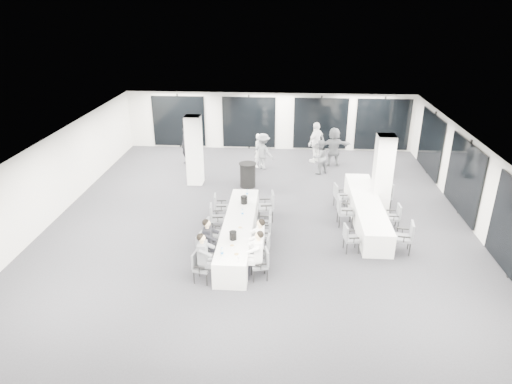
# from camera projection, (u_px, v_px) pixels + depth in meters

# --- Properties ---
(room) EXTENTS (14.04, 16.04, 2.84)m
(room) POSITION_uv_depth(u_px,v_px,m) (286.00, 171.00, 16.04)
(room) COLOR #242429
(room) RESTS_ON ground
(column_left) EXTENTS (0.60, 0.60, 2.80)m
(column_left) POSITION_uv_depth(u_px,v_px,m) (194.00, 150.00, 18.17)
(column_left) COLOR white
(column_left) RESTS_ON floor
(column_right) EXTENTS (0.60, 0.60, 2.80)m
(column_right) POSITION_uv_depth(u_px,v_px,m) (383.00, 174.00, 15.72)
(column_right) COLOR white
(column_right) RESTS_ON floor
(banquet_table_main) EXTENTS (0.90, 5.00, 0.75)m
(banquet_table_main) POSITION_uv_depth(u_px,v_px,m) (239.00, 232.00, 14.02)
(banquet_table_main) COLOR silver
(banquet_table_main) RESTS_ON floor
(banquet_table_side) EXTENTS (0.90, 5.00, 0.75)m
(banquet_table_side) POSITION_uv_depth(u_px,v_px,m) (366.00, 210.00, 15.44)
(banquet_table_side) COLOR silver
(banquet_table_side) RESTS_ON floor
(cocktail_table) EXTENTS (0.71, 0.71, 0.98)m
(cocktail_table) POSITION_uv_depth(u_px,v_px,m) (248.00, 175.00, 18.18)
(cocktail_table) COLOR black
(cocktail_table) RESTS_ON floor
(chair_main_left_near) EXTENTS (0.51, 0.54, 0.86)m
(chair_main_left_near) POSITION_uv_depth(u_px,v_px,m) (200.00, 265.00, 12.09)
(chair_main_left_near) COLOR #57595F
(chair_main_left_near) RESTS_ON floor
(chair_main_left_second) EXTENTS (0.57, 0.60, 0.96)m
(chair_main_left_second) POSITION_uv_depth(u_px,v_px,m) (205.00, 247.00, 12.83)
(chair_main_left_second) COLOR #57595F
(chair_main_left_second) RESTS_ON floor
(chair_main_left_mid) EXTENTS (0.50, 0.54, 0.87)m
(chair_main_left_mid) POSITION_uv_depth(u_px,v_px,m) (211.00, 231.00, 13.84)
(chair_main_left_mid) COLOR #57595F
(chair_main_left_mid) RESTS_ON floor
(chair_main_left_fourth) EXTENTS (0.53, 0.57, 0.93)m
(chair_main_left_fourth) POSITION_uv_depth(u_px,v_px,m) (215.00, 216.00, 14.69)
(chair_main_left_fourth) COLOR #57595F
(chair_main_left_fourth) RESTS_ON floor
(chair_main_left_far) EXTENTS (0.51, 0.55, 0.91)m
(chair_main_left_far) POSITION_uv_depth(u_px,v_px,m) (219.00, 206.00, 15.47)
(chair_main_left_far) COLOR #57595F
(chair_main_left_far) RESTS_ON floor
(chair_main_right_near) EXTENTS (0.53, 0.55, 0.87)m
(chair_main_right_near) POSITION_uv_depth(u_px,v_px,m) (262.00, 262.00, 12.21)
(chair_main_right_near) COLOR #57595F
(chair_main_right_near) RESTS_ON floor
(chair_main_right_second) EXTENTS (0.50, 0.55, 0.92)m
(chair_main_right_second) POSITION_uv_depth(u_px,v_px,m) (264.00, 248.00, 12.82)
(chair_main_right_second) COLOR #57595F
(chair_main_right_second) RESTS_ON floor
(chair_main_right_mid) EXTENTS (0.48, 0.54, 0.94)m
(chair_main_right_mid) POSITION_uv_depth(u_px,v_px,m) (265.00, 231.00, 13.73)
(chair_main_right_mid) COLOR #57595F
(chair_main_right_mid) RESTS_ON floor
(chair_main_right_fourth) EXTENTS (0.46, 0.51, 0.87)m
(chair_main_right_fourth) POSITION_uv_depth(u_px,v_px,m) (266.00, 222.00, 14.42)
(chair_main_right_fourth) COLOR #57595F
(chair_main_right_fourth) RESTS_ON floor
(chair_main_right_far) EXTENTS (0.58, 0.63, 1.03)m
(chair_main_right_far) POSITION_uv_depth(u_px,v_px,m) (268.00, 205.00, 15.38)
(chair_main_right_far) COLOR #57595F
(chair_main_right_far) RESTS_ON floor
(chair_side_left_near) EXTENTS (0.49, 0.53, 0.86)m
(chair_side_left_near) POSITION_uv_depth(u_px,v_px,m) (349.00, 237.00, 13.52)
(chair_side_left_near) COLOR #57595F
(chair_side_left_near) RESTS_ON floor
(chair_side_left_mid) EXTENTS (0.53, 0.59, 1.01)m
(chair_side_left_mid) POSITION_uv_depth(u_px,v_px,m) (343.00, 209.00, 15.06)
(chair_side_left_mid) COLOR #57595F
(chair_side_left_mid) RESTS_ON floor
(chair_side_left_far) EXTENTS (0.53, 0.57, 0.91)m
(chair_side_left_far) POSITION_uv_depth(u_px,v_px,m) (339.00, 195.00, 16.33)
(chair_side_left_far) COLOR #57595F
(chair_side_left_far) RESTS_ON floor
(chair_side_right_near) EXTENTS (0.56, 0.61, 0.99)m
(chair_side_right_near) POSITION_uv_depth(u_px,v_px,m) (406.00, 235.00, 13.43)
(chair_side_right_near) COLOR #57595F
(chair_side_right_near) RESTS_ON floor
(chair_side_right_mid) EXTENTS (0.44, 0.49, 0.86)m
(chair_side_right_mid) POSITION_uv_depth(u_px,v_px,m) (395.00, 215.00, 14.85)
(chair_side_right_mid) COLOR #57595F
(chair_side_right_mid) RESTS_ON floor
(chair_side_right_far) EXTENTS (0.59, 0.62, 1.00)m
(chair_side_right_far) POSITION_uv_depth(u_px,v_px,m) (386.00, 194.00, 16.25)
(chair_side_right_far) COLOR #57595F
(chair_side_right_far) RESTS_ON floor
(seated_guest_a) EXTENTS (0.50, 0.38, 1.44)m
(seated_guest_a) POSITION_uv_depth(u_px,v_px,m) (205.00, 255.00, 11.94)
(seated_guest_a) COLOR #5B5E63
(seated_guest_a) RESTS_ON floor
(seated_guest_b) EXTENTS (0.50, 0.38, 1.44)m
(seated_guest_b) POSITION_uv_depth(u_px,v_px,m) (210.00, 239.00, 12.70)
(seated_guest_b) COLOR black
(seated_guest_b) RESTS_ON floor
(seated_guest_c) EXTENTS (0.50, 0.38, 1.44)m
(seated_guest_c) POSITION_uv_depth(u_px,v_px,m) (256.00, 252.00, 12.08)
(seated_guest_c) COLOR white
(seated_guest_c) RESTS_ON floor
(seated_guest_d) EXTENTS (0.50, 0.38, 1.44)m
(seated_guest_d) POSITION_uv_depth(u_px,v_px,m) (258.00, 239.00, 12.72)
(seated_guest_d) COLOR white
(seated_guest_d) RESTS_ON floor
(standing_guest_a) EXTENTS (0.80, 0.80, 1.71)m
(standing_guest_a) POSITION_uv_depth(u_px,v_px,m) (260.00, 148.00, 20.19)
(standing_guest_a) COLOR white
(standing_guest_a) RESTS_ON floor
(standing_guest_b) EXTENTS (0.96, 0.88, 1.70)m
(standing_guest_b) POSITION_uv_depth(u_px,v_px,m) (320.00, 155.00, 19.40)
(standing_guest_b) COLOR #5B5E63
(standing_guest_b) RESTS_ON floor
(standing_guest_c) EXTENTS (1.31, 1.16, 1.82)m
(standing_guest_c) POSITION_uv_depth(u_px,v_px,m) (263.00, 149.00, 19.92)
(standing_guest_c) COLOR #5B5E63
(standing_guest_c) RESTS_ON floor
(standing_guest_d) EXTENTS (1.32, 1.41, 2.11)m
(standing_guest_d) POSITION_uv_depth(u_px,v_px,m) (316.00, 140.00, 20.74)
(standing_guest_d) COLOR white
(standing_guest_d) RESTS_ON floor
(standing_guest_e) EXTENTS (0.81, 1.11, 2.07)m
(standing_guest_e) POSITION_uv_depth(u_px,v_px,m) (387.00, 151.00, 19.25)
(standing_guest_e) COLOR #5B5E63
(standing_guest_e) RESTS_ON floor
(standing_guest_f) EXTENTS (1.91, 0.96, 1.99)m
(standing_guest_f) POSITION_uv_depth(u_px,v_px,m) (334.00, 144.00, 20.30)
(standing_guest_f) COLOR #5B5E63
(standing_guest_f) RESTS_ON floor
(standing_guest_g) EXTENTS (0.90, 0.92, 1.96)m
(standing_guest_g) POSITION_uv_depth(u_px,v_px,m) (186.00, 144.00, 20.45)
(standing_guest_g) COLOR black
(standing_guest_g) RESTS_ON floor
(standing_guest_h) EXTENTS (0.98, 0.94, 1.75)m
(standing_guest_h) POSITION_uv_depth(u_px,v_px,m) (379.00, 178.00, 16.84)
(standing_guest_h) COLOR black
(standing_guest_h) RESTS_ON floor
(ice_bucket_near) EXTENTS (0.21, 0.21, 0.24)m
(ice_bucket_near) POSITION_uv_depth(u_px,v_px,m) (233.00, 236.00, 12.80)
(ice_bucket_near) COLOR black
(ice_bucket_near) RESTS_ON banquet_table_main
(ice_bucket_far) EXTENTS (0.23, 0.23, 0.26)m
(ice_bucket_far) POSITION_uv_depth(u_px,v_px,m) (244.00, 200.00, 15.02)
(ice_bucket_far) COLOR black
(ice_bucket_far) RESTS_ON banquet_table_main
(water_bottle_a) EXTENTS (0.07, 0.07, 0.23)m
(water_bottle_a) POSITION_uv_depth(u_px,v_px,m) (222.00, 252.00, 11.98)
(water_bottle_a) COLOR silver
(water_bottle_a) RESTS_ON banquet_table_main
(water_bottle_b) EXTENTS (0.07, 0.07, 0.22)m
(water_bottle_b) POSITION_uv_depth(u_px,v_px,m) (242.00, 213.00, 14.18)
(water_bottle_b) COLOR silver
(water_bottle_b) RESTS_ON banquet_table_main
(water_bottle_c) EXTENTS (0.07, 0.07, 0.22)m
(water_bottle_c) POSITION_uv_depth(u_px,v_px,m) (247.00, 193.00, 15.61)
(water_bottle_c) COLOR silver
(water_bottle_c) RESTS_ON banquet_table_main
(plate_a) EXTENTS (0.18, 0.18, 0.03)m
(plate_a) POSITION_uv_depth(u_px,v_px,m) (232.00, 246.00, 12.50)
(plate_a) COLOR white
(plate_a) RESTS_ON banquet_table_main
(plate_b) EXTENTS (0.21, 0.21, 0.03)m
(plate_b) POSITION_uv_depth(u_px,v_px,m) (236.00, 254.00, 12.07)
(plate_b) COLOR white
(plate_b) RESTS_ON banquet_table_main
(plate_c) EXTENTS (0.19, 0.19, 0.03)m
(plate_c) POSITION_uv_depth(u_px,v_px,m) (240.00, 228.00, 13.47)
(plate_c) COLOR white
(plate_c) RESTS_ON banquet_table_main
(wine_glass) EXTENTS (0.07, 0.07, 0.18)m
(wine_glass) POSITION_uv_depth(u_px,v_px,m) (238.00, 257.00, 11.70)
(wine_glass) COLOR silver
(wine_glass) RESTS_ON banquet_table_main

